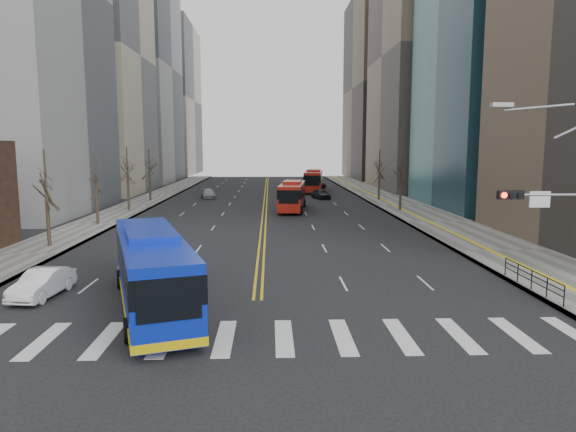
# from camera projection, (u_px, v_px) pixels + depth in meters

# --- Properties ---
(ground) EXTENTS (220.00, 220.00, 0.00)m
(ground) POSITION_uv_depth(u_px,v_px,m) (254.00, 338.00, 20.43)
(ground) COLOR black
(sidewalk_right) EXTENTS (7.00, 130.00, 0.15)m
(sidewalk_right) POSITION_uv_depth(u_px,v_px,m) (402.00, 205.00, 65.59)
(sidewalk_right) COLOR slate
(sidewalk_right) RESTS_ON ground
(sidewalk_left) EXTENTS (5.00, 130.00, 0.15)m
(sidewalk_left) POSITION_uv_depth(u_px,v_px,m) (134.00, 207.00, 64.41)
(sidewalk_left) COLOR slate
(sidewalk_left) RESTS_ON ground
(crosswalk) EXTENTS (26.70, 4.00, 0.01)m
(crosswalk) POSITION_uv_depth(u_px,v_px,m) (254.00, 338.00, 20.43)
(crosswalk) COLOR silver
(crosswalk) RESTS_ON ground
(centerline) EXTENTS (0.55, 100.00, 0.01)m
(centerline) POSITION_uv_depth(u_px,v_px,m) (266.00, 199.00, 74.90)
(centerline) COLOR gold
(centerline) RESTS_ON ground
(office_towers) EXTENTS (83.00, 134.00, 58.00)m
(office_towers) POSITION_uv_depth(u_px,v_px,m) (266.00, 47.00, 85.06)
(office_towers) COLOR gray
(office_towers) RESTS_ON ground
(signal_mast) EXTENTS (5.37, 0.37, 9.39)m
(signal_mast) POSITION_uv_depth(u_px,v_px,m) (572.00, 209.00, 22.23)
(signal_mast) COLOR gray
(signal_mast) RESTS_ON ground
(pedestrian_railing) EXTENTS (0.06, 6.06, 1.02)m
(pedestrian_railing) POSITION_uv_depth(u_px,v_px,m) (532.00, 277.00, 26.76)
(pedestrian_railing) COLOR black
(pedestrian_railing) RESTS_ON sidewalk_right
(street_trees) EXTENTS (35.20, 47.20, 7.60)m
(street_trees) POSITION_uv_depth(u_px,v_px,m) (195.00, 172.00, 53.74)
(street_trees) COLOR #2D241C
(street_trees) RESTS_ON ground
(blue_bus) EXTENTS (6.60, 13.10, 3.73)m
(blue_bus) POSITION_uv_depth(u_px,v_px,m) (152.00, 267.00, 23.96)
(blue_bus) COLOR #0B25B2
(blue_bus) RESTS_ON ground
(red_bus_near) EXTENTS (3.85, 11.34, 3.53)m
(red_bus_near) POSITION_uv_depth(u_px,v_px,m) (292.00, 194.00, 60.99)
(red_bus_near) COLOR #A61C11
(red_bus_near) RESTS_ON ground
(red_bus_far) EXTENTS (4.21, 12.12, 3.75)m
(red_bus_far) POSITION_uv_depth(u_px,v_px,m) (314.00, 179.00, 86.15)
(red_bus_far) COLOR #A61C11
(red_bus_far) RESTS_ON ground
(car_white) EXTENTS (1.97, 4.43, 1.41)m
(car_white) POSITION_uv_depth(u_px,v_px,m) (42.00, 283.00, 25.90)
(car_white) COLOR white
(car_white) RESTS_ON ground
(car_dark_mid) EXTENTS (2.97, 4.54, 1.44)m
(car_dark_mid) POSITION_uv_depth(u_px,v_px,m) (321.00, 194.00, 74.61)
(car_dark_mid) COLOR black
(car_dark_mid) RESTS_ON ground
(car_silver) EXTENTS (2.82, 4.88, 1.33)m
(car_silver) POSITION_uv_depth(u_px,v_px,m) (208.00, 194.00, 75.35)
(car_silver) COLOR gray
(car_silver) RESTS_ON ground
(car_dark_far) EXTENTS (3.81, 5.04, 1.27)m
(car_dark_far) POSITION_uv_depth(u_px,v_px,m) (317.00, 184.00, 94.67)
(car_dark_far) COLOR black
(car_dark_far) RESTS_ON ground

